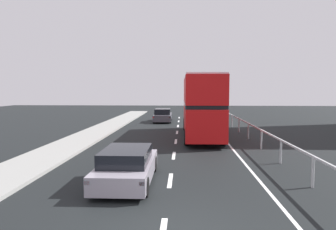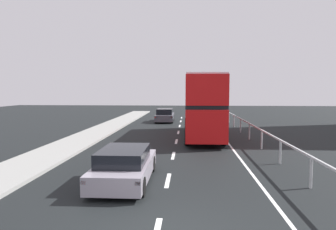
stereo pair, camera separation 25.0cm
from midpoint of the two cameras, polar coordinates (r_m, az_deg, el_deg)
lane_paint_markings at (r=16.18m, az=9.05°, el=-7.52°), size 3.51×46.00×0.01m
bridge_side_railing at (r=16.65m, az=19.13°, el=-4.18°), size 0.10×42.00×1.14m
double_decker_bus_red at (r=22.19m, az=6.77°, el=1.97°), size 2.57×10.30×4.43m
hatchback_car_near at (r=11.42m, az=-7.53°, el=-9.43°), size 1.91×4.46×1.30m
sedan_car_ahead at (r=32.56m, az=-0.38°, el=-0.10°), size 1.91×4.55×1.43m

